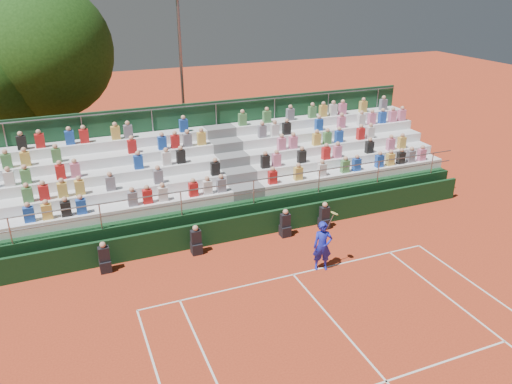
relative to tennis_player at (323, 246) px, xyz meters
name	(u,v)px	position (x,y,z in m)	size (l,w,h in m)	color
ground	(293,275)	(-1.12, 0.01, -0.93)	(90.00, 90.00, 0.00)	#BD3E1F
courtside_wall	(259,224)	(-1.12, 3.21, -0.43)	(20.00, 0.15, 1.00)	#0E3217
line_officials	(233,235)	(-2.40, 2.76, -0.46)	(9.28, 0.40, 1.19)	black
grandstand	(232,183)	(-1.11, 6.45, 0.15)	(20.00, 5.20, 4.40)	#0E3217
tennis_player	(323,246)	(0.00, 0.00, 0.00)	(0.92, 0.64, 2.22)	#1924C1
tree_east	(44,51)	(-8.15, 13.73, 5.44)	(6.68, 6.68, 9.72)	#3D2716
floodlight_mast	(181,68)	(-1.58, 12.84, 4.35)	(0.60, 0.25, 9.18)	gray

